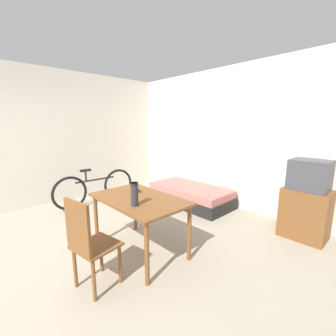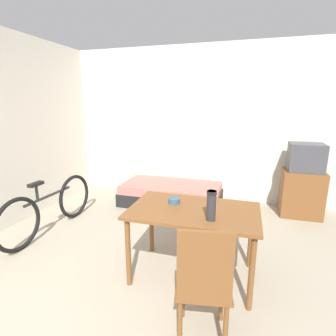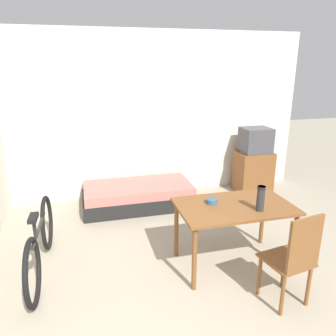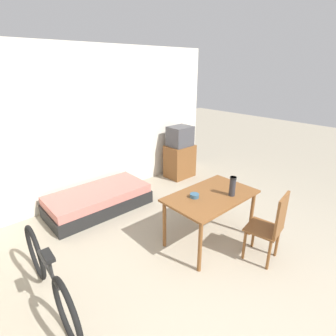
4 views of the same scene
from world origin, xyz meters
name	(u,v)px [view 4 (image 4 of 4)]	position (x,y,z in m)	size (l,w,h in m)	color
ground_plane	(288,329)	(0.00, 0.00, 0.00)	(20.00, 20.00, 0.00)	#9E937F
wall_back	(91,126)	(0.00, 3.77, 1.35)	(5.43, 0.06, 2.70)	silver
daybed	(99,200)	(-0.25, 3.24, 0.18)	(1.72, 0.84, 0.36)	black
tv	(180,154)	(1.82, 3.36, 0.53)	(0.59, 0.46, 1.14)	brown
dining_table	(211,200)	(0.50, 1.40, 0.64)	(1.24, 0.76, 0.72)	brown
wooden_chair	(272,225)	(0.73, 0.63, 0.53)	(0.45, 0.45, 0.95)	brown
bicycle	(49,278)	(-1.56, 1.79, 0.34)	(0.12, 1.69, 0.75)	black
thermos_flask	(233,185)	(0.69, 1.21, 0.87)	(0.09, 0.09, 0.27)	#2D2D33
mate_bowl	(194,196)	(0.27, 1.50, 0.75)	(0.12, 0.12, 0.05)	#335670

